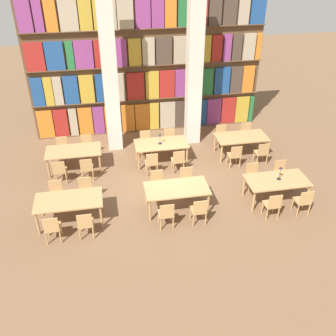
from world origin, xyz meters
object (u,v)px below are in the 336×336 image
object	(u,v)px
reading_table_4	(161,145)
chair_21	(222,135)
reading_table_1	(177,190)
chair_20	(235,155)
reading_table_0	(69,202)
pillar_left	(109,72)
chair_19	(170,139)
chair_13	(62,148)
chair_15	(87,146)
chair_23	(246,133)
chair_0	(52,228)
desk_lamp_0	(280,171)
chair_22	(262,153)
chair_11	(280,173)
chair_4	(166,214)
chair_6	(199,210)
pillar_center	(194,67)
chair_9	(253,176)
chair_16	(152,163)
chair_14	(87,168)
chair_3	(86,191)
chair_8	(273,204)
reading_table_3	(74,152)
chair_18	(178,160)
desk_lamp_1	(160,137)
chair_2	(85,224)
chair_7	(187,180)
chair_1	(56,194)
chair_17	(146,142)
chair_12	(60,171)
chair_10	(303,201)
chair_5	(158,183)
reading_table_5	(241,138)

from	to	relation	value
reading_table_4	chair_21	world-z (taller)	chair_21
reading_table_1	chair_20	bearing A→B (deg)	38.71
reading_table_0	pillar_left	bearing A→B (deg)	70.22
chair_19	chair_21	size ratio (longest dim) A/B	1.00
chair_13	reading_table_4	bearing A→B (deg)	166.91
chair_13	chair_15	world-z (taller)	same
chair_15	chair_23	xyz separation A→B (m)	(6.16, -0.07, 0.00)
chair_0	desk_lamp_0	world-z (taller)	desk_lamp_0
reading_table_1	chair_19	size ratio (longest dim) A/B	2.15
chair_22	chair_11	bearing A→B (deg)	-86.47
reading_table_1	chair_4	size ratio (longest dim) A/B	2.15
chair_6	pillar_center	bearing A→B (deg)	78.64
chair_9	chair_16	distance (m)	3.40
chair_14	reading_table_4	xyz separation A→B (m)	(2.65, 0.73, 0.21)
reading_table_0	chair_3	bearing A→B (deg)	60.42
chair_8	chair_19	distance (m)	5.00
reading_table_3	chair_6	bearing A→B (deg)	-45.64
chair_18	desk_lamp_1	size ratio (longest dim) A/B	2.14
chair_15	chair_21	bearing A→B (deg)	179.21
chair_13	chair_23	size ratio (longest dim) A/B	1.00
chair_2	chair_21	xyz separation A→B (m)	(5.19, 4.36, 0.00)
reading_table_0	chair_7	xyz separation A→B (m)	(3.60, 0.79, -0.21)
chair_1	chair_7	world-z (taller)	same
chair_17	chair_20	size ratio (longest dim) A/B	1.00
chair_12	chair_17	world-z (taller)	same
pillar_left	chair_16	xyz separation A→B (m)	(1.11, -2.24, -2.52)
chair_16	chair_23	size ratio (longest dim) A/B	1.00
chair_10	chair_18	distance (m)	4.31
chair_12	chair_10	bearing A→B (deg)	-22.80
chair_2	chair_4	bearing A→B (deg)	0.35
chair_2	reading_table_4	distance (m)	4.50
chair_2	chair_14	world-z (taller)	same
chair_0	reading_table_3	bearing A→B (deg)	82.55
chair_6	desk_lamp_0	bearing A→B (deg)	13.99
chair_18	reading_table_1	bearing A→B (deg)	-102.93
chair_3	chair_15	distance (m)	2.87
chair_3	chair_23	bearing A→B (deg)	-155.67
reading_table_0	chair_12	world-z (taller)	chair_12
chair_5	reading_table_4	bearing A→B (deg)	-102.67
chair_10	chair_16	bearing A→B (deg)	144.00
chair_8	chair_14	distance (m)	6.07
chair_4	chair_13	xyz separation A→B (m)	(-3.07, 4.41, 0.00)
chair_18	desk_lamp_0	bearing A→B (deg)	-38.73
chair_9	desk_lamp_0	size ratio (longest dim) A/B	1.97
chair_3	chair_20	world-z (taller)	same
chair_9	desk_lamp_0	world-z (taller)	desk_lamp_0
chair_14	chair_21	size ratio (longest dim) A/B	1.00
chair_16	reading_table_5	xyz separation A→B (m)	(3.46, 0.75, 0.21)
reading_table_0	chair_17	distance (m)	4.49
pillar_left	chair_2	world-z (taller)	pillar_left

